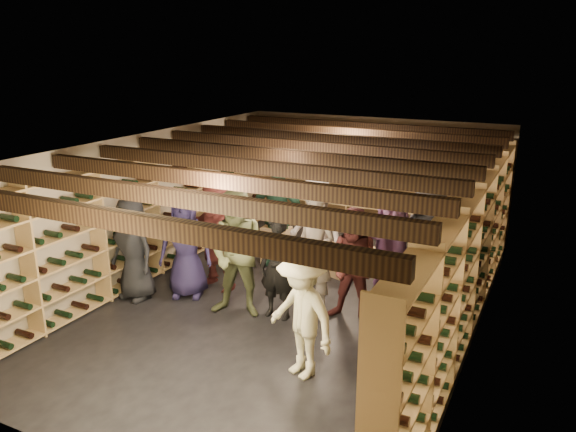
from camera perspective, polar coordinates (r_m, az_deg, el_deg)
The scene contains 23 objects.
ground at distance 8.78m, azimuth 0.08°, elevation -8.55°, with size 8.00×8.00×0.00m, color black.
walls at distance 8.34m, azimuth 0.09°, elevation -1.07°, with size 5.52×8.02×2.40m.
ceiling at distance 8.06m, azimuth 0.09°, elevation 7.09°, with size 5.50×8.00×0.01m, color beige.
ceiling_joists at distance 8.09m, azimuth 0.09°, elevation 6.11°, with size 5.40×7.12×0.18m.
wine_rack_left at distance 9.75m, azimuth -13.58°, elevation 0.30°, with size 0.32×7.50×2.15m.
wine_rack_right at distance 7.66m, azimuth 17.63°, elevation -4.51°, with size 0.32×7.50×2.15m.
wine_rack_back at distance 11.81m, azimuth 8.39°, elevation 3.41°, with size 4.70×0.30×2.15m.
crate_stack_left at distance 10.10m, azimuth -1.17°, elevation -3.04°, with size 0.52×0.36×0.68m.
crate_stack_right at distance 9.68m, azimuth 4.87°, elevation -4.51°, with size 0.59×0.49×0.51m.
crate_loose at distance 10.66m, azimuth 7.64°, elevation -3.56°, with size 0.50×0.33×0.17m, color #A58657.
person_0 at distance 8.90m, azimuth -15.45°, elevation -3.21°, with size 0.79×0.51×1.62m, color black.
person_1 at distance 7.98m, azimuth -1.00°, elevation -5.23°, with size 0.56×0.37×1.53m, color black.
person_2 at distance 8.00m, azimuth -4.92°, elevation -3.85°, with size 0.92×0.72×1.89m, color #57613B.
person_3 at distance 6.59m, azimuth 1.37°, elevation -10.03°, with size 1.00×0.58×1.55m, color #EEEAB9.
person_4 at distance 8.06m, azimuth 15.05°, elevation -5.26°, with size 0.95×0.39×1.62m, color #1A6474.
person_5 at distance 9.03m, azimuth -7.29°, elevation -1.96°, with size 1.63×0.52×1.76m, color brown.
person_6 at distance 8.80m, azimuth -10.35°, elevation -2.90°, with size 0.82×0.53×1.67m, color #221D43.
person_7 at distance 8.07m, azimuth 2.77°, elevation -3.78°, with size 0.67×0.44×1.85m, color gray.
person_8 at distance 7.88m, azimuth 6.84°, elevation -5.10°, with size 0.81×0.63×1.66m, color #4C1F1F.
person_9 at distance 9.38m, azimuth 2.81°, elevation -1.27°, with size 1.11×0.64×1.72m, color #BDB3AC.
person_10 at distance 9.91m, azimuth -1.15°, elevation 0.19°, with size 1.09×0.46×1.87m, color #234D3B.
person_11 at distance 8.55m, azimuth 10.45°, elevation -3.23°, with size 1.62×0.51×1.74m, color #7E4E80.
person_12 at distance 8.68m, azimuth 14.01°, elevation -2.73°, with size 0.91×0.59×1.87m, color #2F2F33.
Camera 1 is at (3.53, -7.12, 3.73)m, focal length 35.00 mm.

